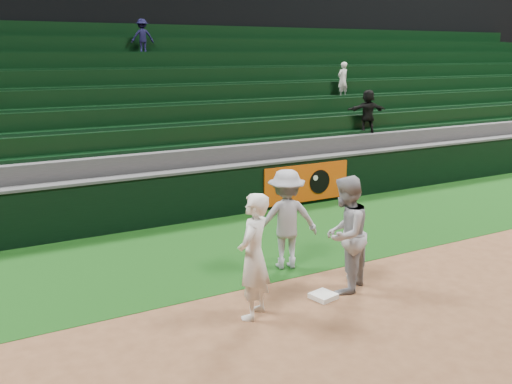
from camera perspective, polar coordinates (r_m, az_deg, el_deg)
ground at (r=9.75m, az=7.06°, el=-10.23°), size 70.00×70.00×0.00m
foul_grass at (r=12.12m, az=-1.38°, el=-5.24°), size 36.00×4.20×0.01m
upper_deck at (r=25.24m, az=-17.87°, el=17.79°), size 40.00×12.00×12.00m
first_base at (r=9.63m, az=6.75°, el=-10.28°), size 0.44×0.44×0.08m
first_baseman at (r=8.61m, az=-0.25°, el=-6.44°), size 0.85×0.81×1.95m
baserunner at (r=9.67m, az=8.91°, el=-4.21°), size 1.22×1.15×1.99m
base_coach at (r=10.59m, az=3.03°, el=-2.74°), size 1.37×1.04×1.87m
field_wall at (r=13.85m, az=-5.57°, el=-0.15°), size 36.00×0.45×1.25m
stadium_seating at (r=17.11m, az=-10.89°, el=5.96°), size 36.00×5.95×4.94m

